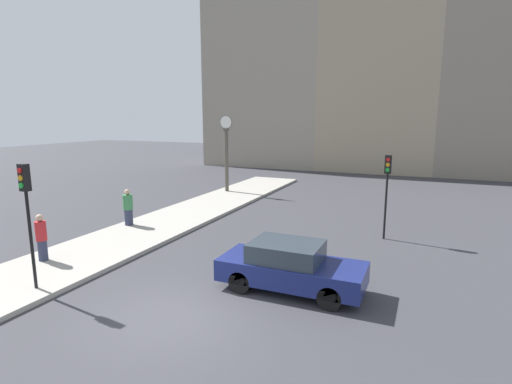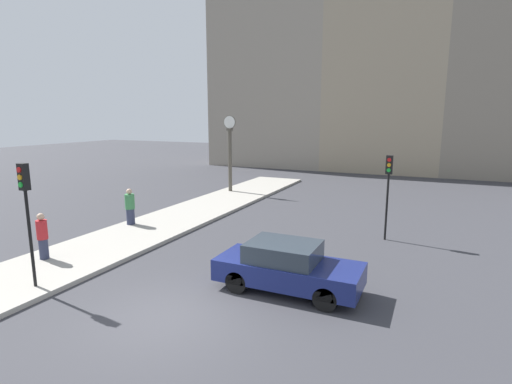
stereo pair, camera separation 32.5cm
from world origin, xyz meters
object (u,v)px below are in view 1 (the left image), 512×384
object	(u,v)px
street_clock	(226,152)
traffic_light_far	(387,179)
sedan_car	(290,267)
traffic_light_near	(27,200)
pedestrian_red_top	(41,237)
pedestrian_green_hoodie	(128,208)

from	to	relation	value
street_clock	traffic_light_far	bearing A→B (deg)	-30.87
sedan_car	traffic_light_far	distance (m)	6.91
traffic_light_near	traffic_light_far	xyz separation A→B (m)	(8.74, 9.48, -0.22)
traffic_light_near	traffic_light_far	bearing A→B (deg)	47.32
sedan_car	street_clock	xyz separation A→B (m)	(-8.76, 12.80, 2.04)
traffic_light_far	traffic_light_near	bearing A→B (deg)	-132.68
sedan_car	pedestrian_red_top	bearing A→B (deg)	-170.64
traffic_light_far	pedestrian_green_hoodie	bearing A→B (deg)	-165.00
sedan_car	pedestrian_green_hoodie	xyz separation A→B (m)	(-8.95, 3.43, 0.23)
sedan_car	traffic_light_far	bearing A→B (deg)	72.49
traffic_light_far	pedestrian_green_hoodie	size ratio (longest dim) A/B	2.11
traffic_light_near	pedestrian_green_hoodie	world-z (taller)	traffic_light_near
street_clock	pedestrian_green_hoodie	world-z (taller)	street_clock
traffic_light_far	street_clock	world-z (taller)	street_clock
traffic_light_near	pedestrian_red_top	bearing A→B (deg)	136.47
traffic_light_near	pedestrian_red_top	world-z (taller)	traffic_light_near
traffic_light_far	street_clock	bearing A→B (deg)	149.13
street_clock	pedestrian_red_top	size ratio (longest dim) A/B	3.04
street_clock	pedestrian_green_hoodie	distance (m)	9.55
pedestrian_red_top	traffic_light_near	bearing A→B (deg)	-43.53
sedan_car	pedestrian_red_top	xyz separation A→B (m)	(-8.53, -1.41, 0.24)
traffic_light_near	street_clock	xyz separation A→B (m)	(-2.02, 15.91, 0.01)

